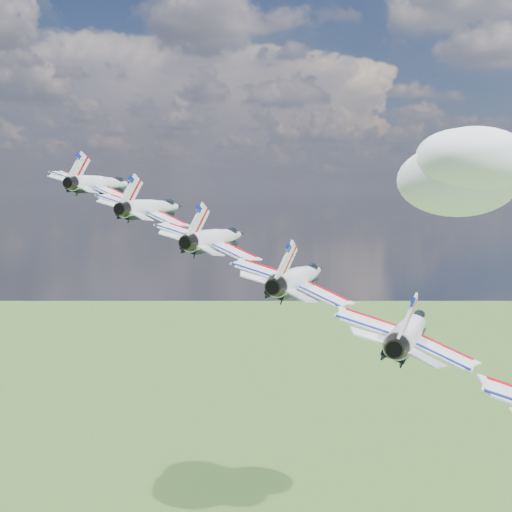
% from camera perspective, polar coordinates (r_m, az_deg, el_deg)
% --- Properties ---
extents(cloud_far, '(70.07, 55.05, 27.53)m').
position_cam_1_polar(cloud_far, '(282.35, 19.13, 6.52)').
color(cloud_far, white).
extents(jet_0, '(14.20, 17.31, 7.62)m').
position_cam_1_polar(jet_0, '(93.09, -12.19, 5.70)').
color(jet_0, white).
extents(jet_1, '(14.20, 17.31, 7.62)m').
position_cam_1_polar(jet_1, '(82.43, -8.21, 3.86)').
color(jet_1, white).
extents(jet_2, '(14.20, 17.31, 7.62)m').
position_cam_1_polar(jet_2, '(72.38, -3.10, 1.46)').
color(jet_2, white).
extents(jet_3, '(14.20, 17.31, 7.62)m').
position_cam_1_polar(jet_3, '(63.26, 3.55, -1.67)').
color(jet_3, white).
extents(jet_4, '(14.20, 17.31, 7.62)m').
position_cam_1_polar(jet_4, '(55.51, 12.27, -5.73)').
color(jet_4, white).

